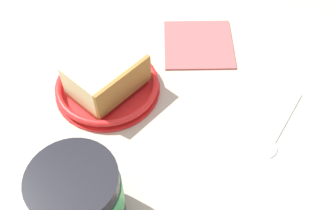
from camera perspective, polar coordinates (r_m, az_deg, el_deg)
ground_plane at (r=58.30cm, az=-4.36°, el=-3.62°), size 143.06×143.06×2.04cm
small_plate at (r=61.39cm, az=-8.53°, el=2.63°), size 15.74×15.74×1.91cm
cake_slice at (r=59.26cm, az=-8.66°, el=4.20°), size 10.15×11.99×5.36cm
tea_mug at (r=46.81cm, az=-12.55°, el=-12.85°), size 9.99×12.65×10.12cm
teaspoon at (r=57.84cm, az=15.13°, el=-4.39°), size 2.31×13.03×0.80cm
folded_napkin at (r=68.35cm, az=4.33°, el=8.64°), size 15.50×15.58×0.60cm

